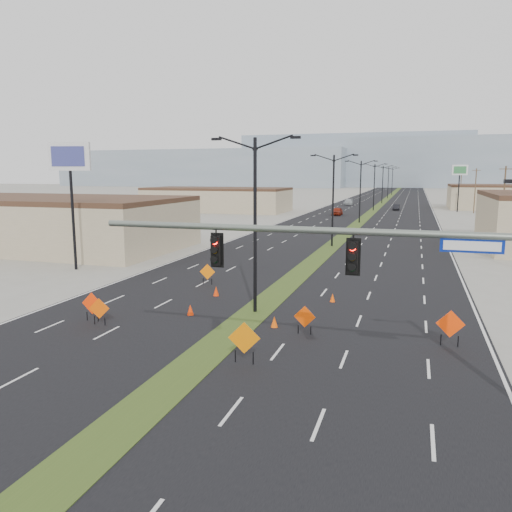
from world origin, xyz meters
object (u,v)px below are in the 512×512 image
(construction_sign_4, at_px, (305,318))
(cone_2, at_px, (333,298))
(streetlight_0, at_px, (255,220))
(streetlight_1, at_px, (333,197))
(car_mid, at_px, (396,207))
(streetlight_6, at_px, (392,180))
(construction_sign_5, at_px, (450,325))
(pole_sign_east_far, at_px, (460,173))
(cone_3, at_px, (216,291))
(construction_sign_0, at_px, (92,304))
(construction_sign_3, at_px, (244,339))
(car_far, at_px, (348,202))
(construction_sign_1, at_px, (99,309))
(streetlight_5, at_px, (388,181))
(signal_mast, at_px, (409,273))
(streetlight_3, at_px, (374,186))
(cone_1, at_px, (274,322))
(pole_sign_west, at_px, (70,165))
(cone_0, at_px, (190,310))
(car_left, at_px, (337,211))
(streetlight_2, at_px, (360,190))
(streetlight_4, at_px, (383,183))
(construction_sign_2, at_px, (207,273))

(construction_sign_4, distance_m, cone_2, 6.84)
(streetlight_0, distance_m, streetlight_1, 28.00)
(car_mid, bearing_deg, streetlight_0, -91.71)
(streetlight_6, distance_m, construction_sign_5, 171.13)
(pole_sign_east_far, bearing_deg, cone_3, -116.54)
(construction_sign_0, height_order, construction_sign_3, construction_sign_3)
(streetlight_0, distance_m, car_far, 102.52)
(construction_sign_4, bearing_deg, construction_sign_1, -172.24)
(streetlight_5, distance_m, cone_2, 136.45)
(streetlight_6, bearing_deg, car_mid, -86.68)
(signal_mast, relative_size, cone_2, 29.24)
(construction_sign_3, bearing_deg, construction_sign_0, 151.01)
(car_mid, xyz_separation_m, car_far, (-12.36, 14.88, 0.12))
(signal_mast, height_order, construction_sign_1, signal_mast)
(streetlight_6, xyz_separation_m, construction_sign_0, (-7.97, -172.43, -4.47))
(streetlight_3, xyz_separation_m, streetlight_6, (0.00, 84.00, 0.00))
(car_far, height_order, cone_3, car_far)
(car_far, height_order, cone_1, car_far)
(pole_sign_west, bearing_deg, cone_0, -47.19)
(construction_sign_3, height_order, cone_3, construction_sign_3)
(streetlight_0, bearing_deg, cone_0, -152.54)
(car_left, xyz_separation_m, pole_sign_east_far, (22.80, 16.35, 7.23))
(streetlight_0, xyz_separation_m, streetlight_1, (0.00, 28.00, 0.00))
(streetlight_2, height_order, streetlight_4, same)
(cone_3, bearing_deg, streetlight_2, 86.06)
(construction_sign_2, xyz_separation_m, construction_sign_4, (9.17, -9.04, -0.03))
(car_left, bearing_deg, signal_mast, -80.81)
(signal_mast, relative_size, cone_0, 25.38)
(construction_sign_0, distance_m, pole_sign_east_far, 94.13)
(construction_sign_2, bearing_deg, pole_sign_west, 164.49)
(construction_sign_5, bearing_deg, cone_1, 174.63)
(streetlight_0, bearing_deg, signal_mast, -49.46)
(streetlight_2, height_order, cone_3, streetlight_2)
(car_mid, distance_m, cone_3, 84.74)
(construction_sign_5, bearing_deg, car_far, 96.30)
(streetlight_1, distance_m, cone_2, 25.14)
(streetlight_5, xyz_separation_m, pole_sign_east_far, (17.12, -53.97, 2.57))
(cone_0, distance_m, cone_2, 9.09)
(streetlight_5, distance_m, pole_sign_east_far, 56.68)
(construction_sign_0, distance_m, pole_sign_west, 17.97)
(streetlight_1, relative_size, streetlight_4, 1.00)
(construction_sign_2, bearing_deg, streetlight_6, 81.31)
(streetlight_5, height_order, cone_1, streetlight_5)
(car_left, distance_m, construction_sign_5, 74.22)
(car_mid, height_order, construction_sign_1, construction_sign_1)
(construction_sign_1, height_order, cone_3, construction_sign_1)
(construction_sign_5, bearing_deg, pole_sign_east_far, 82.20)
(construction_sign_1, height_order, pole_sign_west, pole_sign_west)
(streetlight_0, relative_size, construction_sign_0, 6.20)
(construction_sign_3, distance_m, construction_sign_5, 9.85)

